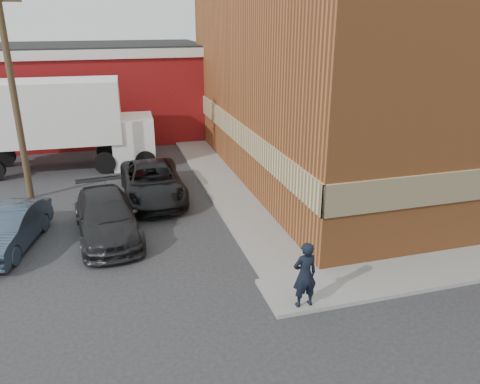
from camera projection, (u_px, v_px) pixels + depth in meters
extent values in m
plane|color=#28282B|center=(272.00, 280.00, 13.53)|extent=(90.00, 90.00, 0.00)
cube|color=#9E5428|center=(378.00, 76.00, 22.24)|extent=(14.00, 18.00, 9.00)
cube|color=#D8BE85|center=(236.00, 131.00, 21.18)|extent=(0.08, 18.16, 1.00)
cube|color=gray|center=(218.00, 179.00, 21.75)|extent=(1.80, 18.00, 0.12)
cube|color=maroon|center=(73.00, 96.00, 29.05)|extent=(16.00, 8.00, 5.00)
cube|color=silver|center=(67.00, 50.00, 28.08)|extent=(16.30, 8.30, 0.50)
cube|color=black|center=(66.00, 45.00, 27.98)|extent=(16.00, 8.00, 0.10)
cylinder|color=#4F3D27|center=(13.00, 90.00, 18.07)|extent=(0.26, 0.26, 9.00)
imported|color=black|center=(305.00, 275.00, 11.85)|extent=(0.68, 0.46, 1.81)
imported|color=#324254|center=(8.00, 229.00, 15.20)|extent=(2.43, 4.37, 1.36)
imported|color=black|center=(152.00, 182.00, 19.34)|extent=(2.48, 5.31, 1.47)
imported|color=#232325|center=(107.00, 217.00, 16.05)|extent=(2.42, 5.06, 1.42)
cube|color=white|center=(47.00, 112.00, 22.25)|extent=(6.92, 3.05, 2.94)
cube|color=#227F27|center=(44.00, 128.00, 21.17)|extent=(6.55, 0.35, 0.91)
cube|color=white|center=(143.00, 140.00, 23.78)|extent=(2.16, 2.59, 2.49)
cylinder|color=black|center=(5.00, 157.00, 23.59)|extent=(1.03, 0.39, 1.02)
cylinder|color=black|center=(105.00, 163.00, 22.60)|extent=(1.03, 0.39, 1.02)
cylinder|color=black|center=(107.00, 151.00, 24.66)|extent=(1.03, 0.39, 1.02)
cylinder|color=black|center=(146.00, 160.00, 23.01)|extent=(1.03, 0.39, 1.02)
cylinder|color=black|center=(144.00, 148.00, 25.07)|extent=(1.03, 0.39, 1.02)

